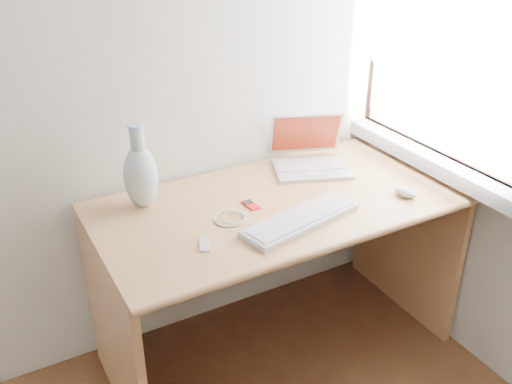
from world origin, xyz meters
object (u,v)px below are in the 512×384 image
desk (268,237)px  vase (141,175)px  external_keyboard (301,219)px  laptop (307,157)px

desk → vase: bearing=165.8°
external_keyboard → laptop: bearing=42.9°
laptop → external_keyboard: size_ratio=0.76×
laptop → vase: size_ratio=1.14×
desk → external_keyboard: size_ratio=2.92×
vase → desk: bearing=-14.2°
desk → vase: (-0.47, 0.12, 0.34)m
laptop → external_keyboard: (-0.27, -0.37, -0.04)m
desk → external_keyboard: bearing=-94.4°
desk → laptop: laptop is taller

